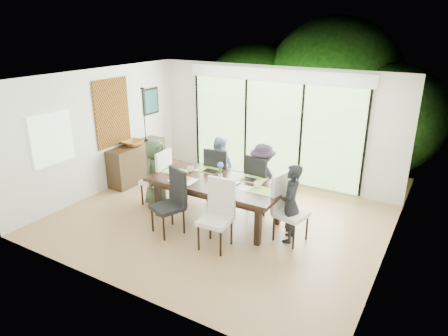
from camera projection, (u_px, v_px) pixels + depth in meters
The scene contains 62 objects.
floor at pixel (217, 221), 7.70m from camera, with size 6.00×5.00×0.01m, color brown.
ceiling at pixel (217, 78), 6.77m from camera, with size 6.00×5.00×0.01m, color white.
wall_back at pixel (273, 125), 9.26m from camera, with size 6.00×0.02×2.70m, color silver.
wall_front at pixel (117, 206), 5.21m from camera, with size 6.00×0.02×2.70m, color silver.
wall_left at pixel (99, 132), 8.67m from camera, with size 0.02×5.00×2.70m, color beige.
wall_right at pixel (393, 187), 5.80m from camera, with size 0.02×5.00×2.70m, color silver.
glass_doors at pixel (272, 132), 9.28m from camera, with size 4.20×0.02×2.30m, color #598C3F.
blinds_header at pixel (275, 75), 8.83m from camera, with size 4.40×0.06×0.28m, color white.
mullion_a at pixel (198, 121), 10.28m from camera, with size 0.05×0.04×2.30m, color black.
mullion_b at pixel (246, 128), 9.61m from camera, with size 0.05×0.04×2.30m, color black.
mullion_c at pixel (301, 136), 8.94m from camera, with size 0.05×0.04×2.30m, color black.
mullion_d at pixel (365, 145), 8.27m from camera, with size 0.05×0.04×2.30m, color black.
side_window at pixel (52, 139), 7.63m from camera, with size 0.02×0.90×1.00m, color #8CAD7F.
deck at pixel (285, 170), 10.47m from camera, with size 6.00×1.80×0.10m, color brown.
rail_top at pixel (297, 141), 10.90m from camera, with size 6.00×0.08×0.06m, color brown.
foliage_left at pixel (255, 96), 12.26m from camera, with size 3.20×3.20×3.20m, color #14380F.
foliage_mid at pixel (333, 88), 11.57m from camera, with size 4.00×4.00×4.00m, color #14380F.
foliage_right at pixel (391, 119), 10.26m from camera, with size 2.80×2.80×2.80m, color #14380F.
foliage_far at pixel (308, 88), 12.68m from camera, with size 3.60×3.60×3.60m, color #14380F.
table_top at pixel (217, 182), 7.47m from camera, with size 2.60×1.19×0.06m, color black.
table_apron at pixel (217, 187), 7.50m from camera, with size 2.38×0.97×0.11m, color black.
table_leg_fl at pixel (158, 198), 7.77m from camera, with size 0.10×0.10×0.75m, color black.
table_leg_fr at pixel (258, 225), 6.74m from camera, with size 0.10×0.10×0.75m, color black.
table_leg_bl at pixel (184, 184), 8.47m from camera, with size 0.10×0.10×0.75m, color black.
table_leg_br at pixel (278, 206), 7.44m from camera, with size 0.10×0.10×0.75m, color black.
chair_left_end at pixel (155, 177), 8.25m from camera, with size 0.50×0.50×1.19m, color white, non-canonical shape.
chair_right_end at pixel (292, 209), 6.81m from camera, with size 0.50×0.50×1.19m, color silver, non-canonical shape.
chair_far_left at pixel (220, 173), 8.43m from camera, with size 0.50×0.50×1.19m, color black, non-canonical shape.
chair_far_right at pixel (263, 182), 7.95m from camera, with size 0.50×0.50×1.19m, color black, non-canonical shape.
chair_near_left at pixel (167, 203), 7.07m from camera, with size 0.50×0.50×1.19m, color black, non-canonical shape.
chair_near_right at pixel (215, 216), 6.59m from camera, with size 0.50×0.50×1.19m, color beige, non-canonical shape.
person_left_end at pixel (156, 172), 8.20m from camera, with size 0.65×0.41×1.40m, color #36432C.
person_right_end at pixel (291, 204), 6.79m from camera, with size 0.65×0.41×1.40m, color black.
person_far_left at pixel (219, 169), 8.38m from camera, with size 0.65×0.41×1.40m, color #7D91B5.
person_far_right at pixel (262, 178), 7.90m from camera, with size 0.65×0.41×1.40m, color #271D2C.
placemat_left at pixel (176, 171), 7.91m from camera, with size 0.48×0.35×0.01m, color #7BAE3E.
placemat_right at pixel (263, 191), 7.00m from camera, with size 0.48×0.35×0.01m, color #75AC3D.
placemat_far_l at pixel (208, 170), 7.99m from camera, with size 0.48×0.35×0.01m, color #99B440.
placemat_far_r at pixel (253, 179), 7.51m from camera, with size 0.48×0.35×0.01m, color #A1BA42.
placemat_paper at pixel (183, 180), 7.47m from camera, with size 0.48×0.35×0.01m, color white.
tablet_far_l at pixel (211, 171), 7.90m from camera, with size 0.28×0.19×0.01m, color black.
tablet_far_r at pixel (249, 179), 7.50m from camera, with size 0.26×0.18×0.01m, color black.
papers at pixel (249, 189), 7.08m from camera, with size 0.32×0.24×0.00m, color white.
platter_base at pixel (183, 179), 7.47m from camera, with size 0.28×0.28×0.03m, color white.
platter_snacks at pixel (183, 178), 7.46m from camera, with size 0.22×0.22×0.02m, color #BF8016.
vase at pixel (220, 177), 7.45m from camera, with size 0.09×0.09×0.13m, color silver.
hyacinth_stems at pixel (220, 171), 7.40m from camera, with size 0.04×0.04×0.17m, color #337226.
hyacinth_blooms at pixel (220, 165), 7.37m from camera, with size 0.12×0.12×0.12m, color #5067CA.
laptop at pixel (177, 173), 7.78m from camera, with size 0.36×0.23×0.03m, color silver.
cup_a at pixel (191, 169), 7.89m from camera, with size 0.13×0.13×0.10m, color white.
cup_b at pixel (221, 182), 7.29m from camera, with size 0.11×0.11×0.10m, color white.
cup_c at pixel (258, 185), 7.14m from camera, with size 0.13×0.13×0.10m, color white.
book at pixel (230, 182), 7.37m from camera, with size 0.18×0.24×0.02m, color white.
sideboard at pixel (137, 162), 9.55m from camera, with size 0.45×1.59×0.89m, color black.
bowl at pixel (133, 143), 9.29m from camera, with size 0.47×0.47×0.12m, color brown.
candlestick_base at pixel (146, 140), 9.67m from camera, with size 0.10×0.10×0.04m, color black.
candlestick_shaft at pixel (144, 114), 9.45m from camera, with size 0.02×0.02×1.24m, color black.
candlestick_pan at pixel (142, 88), 9.24m from camera, with size 0.10×0.10×0.03m, color black.
candle at pixel (142, 86), 9.22m from camera, with size 0.04×0.04×0.10m, color silver.
tapestry at pixel (112, 113), 8.85m from camera, with size 0.02×1.00×1.50m, color brown.
art_frame at pixel (151, 101), 9.89m from camera, with size 0.03×0.55×0.65m, color black.
art_canvas at pixel (151, 101), 9.88m from camera, with size 0.01×0.45×0.55m, color #17424A.
Camera 1 is at (3.61, -5.86, 3.61)m, focal length 32.00 mm.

